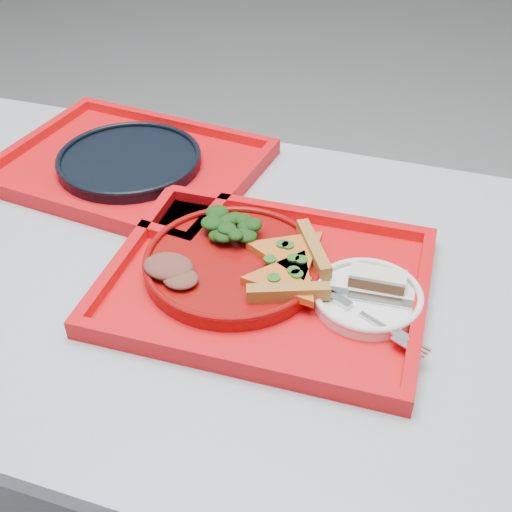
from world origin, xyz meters
name	(u,v)px	position (x,y,z in m)	size (l,w,h in m)	color
table	(176,293)	(0.00, 0.00, 0.68)	(1.60, 0.80, 0.75)	#99A1AB
tray_main	(267,284)	(0.16, -0.02, 0.76)	(0.45, 0.35, 0.01)	red
tray_far	(131,168)	(-0.18, 0.21, 0.76)	(0.45, 0.35, 0.01)	red
dinner_plate	(233,265)	(0.10, -0.01, 0.77)	(0.26, 0.26, 0.02)	maroon
side_plate	(367,299)	(0.30, -0.02, 0.77)	(0.15, 0.15, 0.01)	white
navy_plate	(130,161)	(-0.18, 0.21, 0.77)	(0.26, 0.26, 0.02)	black
pizza_slice_a	(286,277)	(0.19, -0.03, 0.79)	(0.13, 0.11, 0.02)	orange
pizza_slice_b	(291,251)	(0.18, 0.02, 0.79)	(0.14, 0.12, 0.02)	orange
salad_heap	(232,227)	(0.09, 0.04, 0.80)	(0.09, 0.08, 0.04)	black
meat_portion	(168,267)	(0.03, -0.07, 0.79)	(0.07, 0.06, 0.02)	brown
dessert_bar	(377,279)	(0.31, 0.00, 0.79)	(0.08, 0.03, 0.02)	#502A1A
knife	(359,295)	(0.29, -0.03, 0.78)	(0.18, 0.02, 0.01)	silver
fork	(359,312)	(0.30, -0.06, 0.78)	(0.18, 0.02, 0.01)	silver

